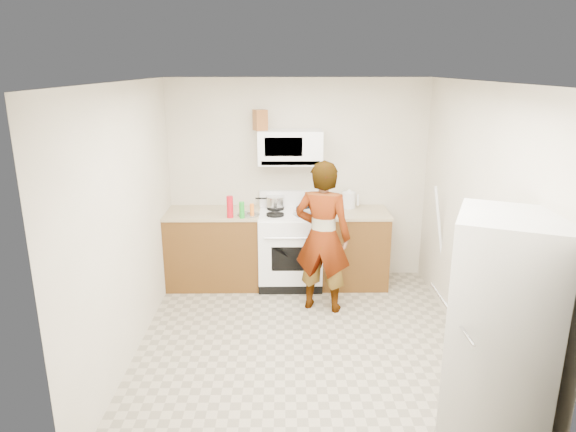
{
  "coord_description": "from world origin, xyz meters",
  "views": [
    {
      "loc": [
        -0.2,
        -4.48,
        2.63
      ],
      "look_at": [
        -0.14,
        0.55,
        1.15
      ],
      "focal_mm": 32.0,
      "sensor_mm": 36.0,
      "label": 1
    }
  ],
  "objects_px": {
    "kettle": "(349,200)",
    "saucepan": "(275,202)",
    "person": "(323,237)",
    "fridge": "(501,333)",
    "microwave": "(290,147)",
    "gas_range": "(290,247)"
  },
  "relations": [
    {
      "from": "gas_range",
      "to": "person",
      "type": "relative_size",
      "value": 0.67
    },
    {
      "from": "gas_range",
      "to": "microwave",
      "type": "distance_m",
      "value": 1.22
    },
    {
      "from": "microwave",
      "to": "fridge",
      "type": "relative_size",
      "value": 0.45
    },
    {
      "from": "person",
      "to": "kettle",
      "type": "relative_size",
      "value": 8.47
    },
    {
      "from": "gas_range",
      "to": "fridge",
      "type": "height_order",
      "value": "fridge"
    },
    {
      "from": "gas_range",
      "to": "saucepan",
      "type": "height_order",
      "value": "gas_range"
    },
    {
      "from": "kettle",
      "to": "saucepan",
      "type": "xyz_separation_m",
      "value": [
        -0.91,
        0.01,
        -0.02
      ]
    },
    {
      "from": "microwave",
      "to": "person",
      "type": "distance_m",
      "value": 1.23
    },
    {
      "from": "saucepan",
      "to": "microwave",
      "type": "bearing_deg",
      "value": -15.39
    },
    {
      "from": "person",
      "to": "saucepan",
      "type": "distance_m",
      "value": 1.03
    },
    {
      "from": "microwave",
      "to": "kettle",
      "type": "xyz_separation_m",
      "value": [
        0.73,
        0.04,
        -0.67
      ]
    },
    {
      "from": "person",
      "to": "fridge",
      "type": "xyz_separation_m",
      "value": [
        1.08,
        -2.11,
        0.01
      ]
    },
    {
      "from": "kettle",
      "to": "fridge",
      "type": "bearing_deg",
      "value": -90.61
    },
    {
      "from": "fridge",
      "to": "person",
      "type": "bearing_deg",
      "value": 140.4
    },
    {
      "from": "microwave",
      "to": "kettle",
      "type": "bearing_deg",
      "value": 3.15
    },
    {
      "from": "microwave",
      "to": "saucepan",
      "type": "height_order",
      "value": "microwave"
    },
    {
      "from": "fridge",
      "to": "microwave",
      "type": "bearing_deg",
      "value": 139.2
    },
    {
      "from": "kettle",
      "to": "microwave",
      "type": "bearing_deg",
      "value": 169.39
    },
    {
      "from": "gas_range",
      "to": "kettle",
      "type": "height_order",
      "value": "kettle"
    },
    {
      "from": "fridge",
      "to": "kettle",
      "type": "bearing_deg",
      "value": 126.44
    },
    {
      "from": "fridge",
      "to": "gas_range",
      "type": "bearing_deg",
      "value": 140.22
    },
    {
      "from": "kettle",
      "to": "saucepan",
      "type": "bearing_deg",
      "value": 165.6
    }
  ]
}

